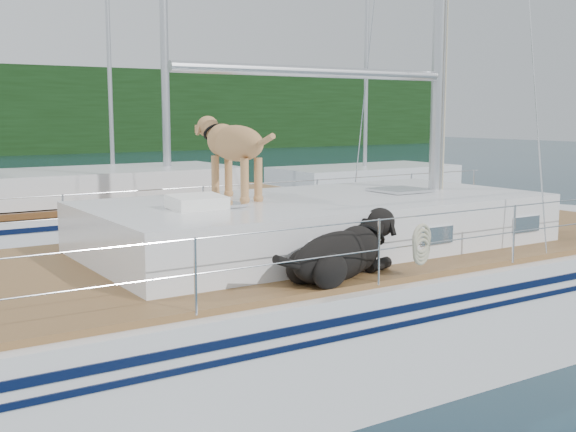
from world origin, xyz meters
TOP-DOWN VIEW (x-y plane):
  - ground at (0.00, 0.00)m, footprint 120.00×120.00m
  - main_sailboat at (0.09, -0.00)m, footprint 12.00×3.89m
  - neighbor_sailboat at (-0.44, 6.67)m, footprint 11.00×3.50m
  - bg_boat_center at (4.00, 16.00)m, footprint 7.20×3.00m
  - bg_boat_east at (12.00, 13.00)m, footprint 6.40×3.00m

SIDE VIEW (x-z plane):
  - ground at x=0.00m, z-range 0.00..0.00m
  - bg_boat_center at x=4.00m, z-range -5.37..6.28m
  - bg_boat_east at x=12.00m, z-range -5.37..6.28m
  - neighbor_sailboat at x=-0.44m, z-range -6.02..7.28m
  - main_sailboat at x=0.09m, z-range -6.33..7.68m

